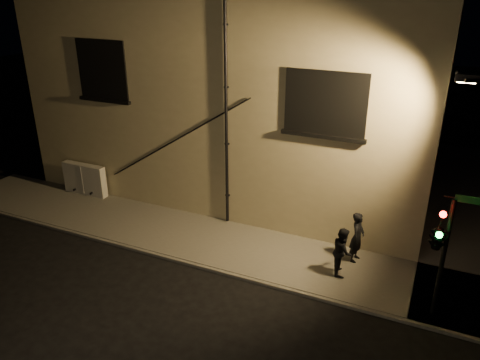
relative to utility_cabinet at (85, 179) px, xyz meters
The scene contains 7 objects.
ground 8.82m from the utility_cabinet, 17.89° to the right, with size 90.00×90.00×0.00m, color black.
sidewalk 9.76m from the utility_cabinet, ahead, with size 21.00×16.00×0.12m.
building 9.03m from the utility_cabinet, 49.57° to the left, with size 16.20×12.23×8.80m.
utility_cabinet is the anchor object (origin of this frame).
pedestrian_a 11.49m from the utility_cabinet, ahead, with size 0.62×0.40×1.69m, color black.
pedestrian_b 11.30m from the utility_cabinet, ahead, with size 0.75×0.59×1.55m, color black.
traffic_signal 14.05m from the utility_cabinet, ahead, with size 1.26×2.11×3.58m.
Camera 1 is at (5.08, -11.06, 8.50)m, focal length 35.00 mm.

